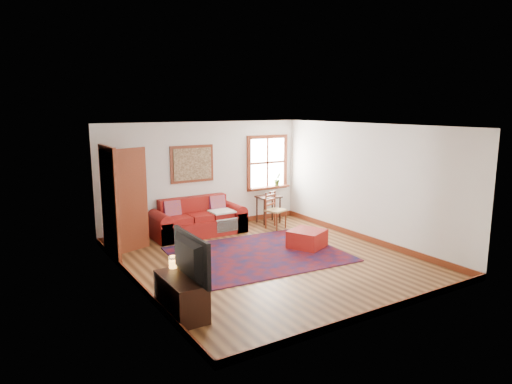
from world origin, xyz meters
TOP-DOWN VIEW (x-y plane):
  - ground at (0.00, 0.00)m, footprint 5.50×5.50m
  - room_envelope at (0.00, 0.02)m, footprint 5.04×5.54m
  - window at (1.78, 2.70)m, footprint 1.18×0.20m
  - doorway at (-2.21, 1.78)m, footprint 0.89×1.08m
  - framed_artwork at (-0.30, 2.71)m, footprint 1.05×0.07m
  - persian_rug at (0.01, 0.37)m, footprint 3.31×2.73m
  - red_leather_sofa at (-0.36, 2.34)m, footprint 2.08×0.86m
  - red_ottoman at (1.09, 0.23)m, footprint 0.85×0.85m
  - side_table at (1.55, 2.35)m, footprint 0.56×0.42m
  - ladder_back_chair at (1.39, 1.87)m, footprint 0.50×0.49m
  - media_cabinet at (-2.27, -1.26)m, footprint 0.44×0.97m
  - television at (-2.25, -1.36)m, footprint 0.14×1.09m
  - candle_hurricane at (-2.22, -0.86)m, footprint 0.12×0.12m

SIDE VIEW (x-z plane):
  - ground at x=0.00m, z-range 0.00..0.00m
  - persian_rug at x=0.01m, z-range 0.00..0.02m
  - red_ottoman at x=1.09m, z-range 0.00..0.37m
  - media_cabinet at x=-2.27m, z-range 0.00..0.53m
  - red_leather_sofa at x=-0.36m, z-range -0.14..0.68m
  - ladder_back_chair at x=1.39m, z-range 0.03..0.89m
  - side_table at x=1.55m, z-range 0.22..0.89m
  - candle_hurricane at x=-2.22m, z-range 0.53..0.71m
  - television at x=-2.25m, z-range 0.53..1.16m
  - doorway at x=-2.21m, z-range 0.00..2.14m
  - window at x=1.78m, z-range 0.62..2.00m
  - framed_artwork at x=-0.30m, z-range 1.13..1.98m
  - room_envelope at x=0.00m, z-range 0.39..2.91m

